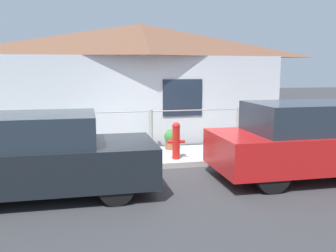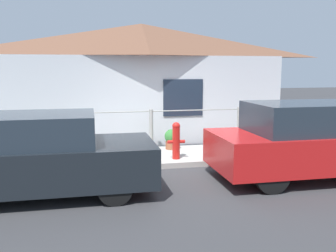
{
  "view_description": "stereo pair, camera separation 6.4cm",
  "coord_description": "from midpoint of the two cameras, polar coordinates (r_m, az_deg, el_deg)",
  "views": [
    {
      "loc": [
        -1.64,
        -7.73,
        2.18
      ],
      "look_at": [
        0.16,
        0.3,
        0.9
      ],
      "focal_mm": 40.0,
      "sensor_mm": 36.0,
      "label": 1
    },
    {
      "loc": [
        -1.58,
        -7.75,
        2.18
      ],
      "look_at": [
        0.16,
        0.3,
        0.9
      ],
      "focal_mm": 40.0,
      "sensor_mm": 36.0,
      "label": 2
    }
  ],
  "objects": [
    {
      "name": "ground_plane",
      "position": [
        8.2,
        -0.42,
        -6.58
      ],
      "size": [
        60.0,
        60.0,
        0.0
      ],
      "primitive_type": "plane",
      "color": "#38383A"
    },
    {
      "name": "sidewalk",
      "position": [
        9.02,
        -1.57,
        -4.74
      ],
      "size": [
        24.0,
        1.77,
        0.12
      ],
      "color": "#B2AFA8",
      "rests_on": "ground_plane"
    },
    {
      "name": "house",
      "position": [
        10.94,
        -3.77,
        11.85
      ],
      "size": [
        8.11,
        2.23,
        3.44
      ],
      "color": "silver",
      "rests_on": "ground_plane"
    },
    {
      "name": "fence",
      "position": [
        9.61,
        -2.39,
        -0.11
      ],
      "size": [
        4.9,
        0.1,
        1.01
      ],
      "color": "#999993",
      "rests_on": "sidewalk"
    },
    {
      "name": "car_left",
      "position": [
        6.74,
        -18.86,
        -4.33
      ],
      "size": [
        3.87,
        1.69,
        1.42
      ],
      "rotation": [
        0.0,
        0.0,
        -0.01
      ],
      "color": "black",
      "rests_on": "ground_plane"
    },
    {
      "name": "car_right",
      "position": [
        7.97,
        21.13,
        -2.11
      ],
      "size": [
        4.03,
        1.74,
        1.51
      ],
      "rotation": [
        0.0,
        0.0,
        -0.01
      ],
      "color": "red",
      "rests_on": "ground_plane"
    },
    {
      "name": "fire_hydrant",
      "position": [
        8.51,
        1.46,
        -2.1
      ],
      "size": [
        0.4,
        0.18,
        0.85
      ],
      "color": "red",
      "rests_on": "sidewalk"
    },
    {
      "name": "potted_plant_near_hydrant",
      "position": [
        9.56,
        0.73,
        -1.96
      ],
      "size": [
        0.36,
        0.36,
        0.51
      ],
      "color": "#9E5638",
      "rests_on": "sidewalk"
    }
  ]
}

